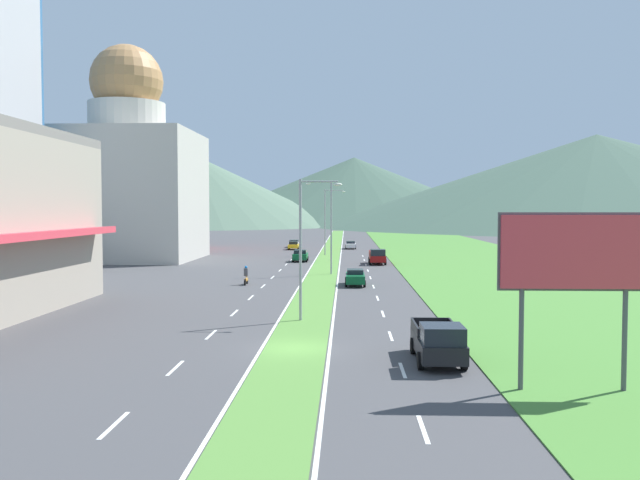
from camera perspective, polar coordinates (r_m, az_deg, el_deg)
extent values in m
plane|color=#424244|center=(34.36, -2.13, -9.35)|extent=(600.00, 600.00, 0.00)
cube|color=#518438|center=(93.81, 0.68, -1.65)|extent=(3.20, 240.00, 0.06)
cube|color=#477F33|center=(95.49, 13.14, -1.65)|extent=(24.00, 240.00, 0.06)
cube|color=silver|center=(23.83, -17.27, -14.94)|extent=(0.16, 2.80, 0.01)
cube|color=silver|center=(31.10, -12.32, -10.69)|extent=(0.16, 2.80, 0.01)
cube|color=silver|center=(38.62, -9.35, -8.03)|extent=(0.16, 2.80, 0.01)
cube|color=silver|center=(46.25, -7.37, -6.23)|extent=(0.16, 2.80, 0.01)
cube|color=silver|center=(53.96, -5.96, -4.94)|extent=(0.16, 2.80, 0.01)
cube|color=silver|center=(61.71, -4.91, -3.97)|extent=(0.16, 2.80, 0.01)
cube|color=silver|center=(69.50, -4.10, -3.21)|extent=(0.16, 2.80, 0.01)
cube|color=silver|center=(77.30, -3.45, -2.61)|extent=(0.16, 2.80, 0.01)
cube|color=silver|center=(85.12, -2.92, -2.12)|extent=(0.16, 2.80, 0.01)
cube|color=silver|center=(92.95, -2.48, -1.71)|extent=(0.16, 2.80, 0.01)
cube|color=silver|center=(100.79, -2.11, -1.36)|extent=(0.16, 2.80, 0.01)
cube|color=silver|center=(22.70, 8.84, -15.75)|extent=(0.16, 2.80, 0.01)
cube|color=silver|center=(30.24, 7.10, -11.03)|extent=(0.16, 2.80, 0.01)
cube|color=silver|center=(37.93, 6.09, -8.21)|extent=(0.16, 2.80, 0.01)
cube|color=silver|center=(45.68, 5.43, -6.33)|extent=(0.16, 2.80, 0.01)
cube|color=silver|center=(53.47, 4.96, -5.00)|extent=(0.16, 2.80, 0.01)
cube|color=silver|center=(61.28, 4.62, -4.01)|extent=(0.16, 2.80, 0.01)
cube|color=silver|center=(69.12, 4.35, -3.25)|extent=(0.16, 2.80, 0.01)
cube|color=silver|center=(76.96, 4.14, -2.64)|extent=(0.16, 2.80, 0.01)
cube|color=silver|center=(84.81, 3.96, -2.14)|extent=(0.16, 2.80, 0.01)
cube|color=silver|center=(92.66, 3.82, -1.73)|extent=(0.16, 2.80, 0.01)
cube|color=silver|center=(100.52, 3.70, -1.38)|extent=(0.16, 2.80, 0.01)
cube|color=silver|center=(93.88, -0.39, -1.66)|extent=(0.16, 240.00, 0.01)
cube|color=silver|center=(93.78, 1.75, -1.67)|extent=(0.16, 240.00, 0.01)
cube|color=#D83847|center=(44.54, -24.66, 0.23)|extent=(2.82, 27.24, 0.62)
cube|color=#B7B2A8|center=(97.48, -16.15, 3.66)|extent=(19.07, 19.07, 17.93)
cylinder|color=beige|center=(98.30, -16.24, 10.07)|extent=(10.58, 10.58, 4.03)
sphere|color=#B27F4C|center=(99.08, -16.28, 12.96)|extent=(10.07, 10.07, 10.07)
cube|color=#D83847|center=(121.47, -14.46, 3.89)|extent=(17.58, 17.58, 19.67)
cone|color=#516B56|center=(280.53, -10.95, 4.25)|extent=(127.00, 127.00, 29.82)
cone|color=#3D5647|center=(319.28, 2.95, 4.27)|extent=(156.75, 156.75, 31.63)
cone|color=#3D5647|center=(282.41, 22.62, 4.73)|extent=(221.93, 221.93, 36.16)
cylinder|color=#99999E|center=(42.16, -1.69, -0.90)|extent=(0.18, 0.18, 9.04)
cylinder|color=#99999E|center=(41.99, -0.08, 5.05)|extent=(2.38, 0.22, 0.10)
ellipsoid|color=silver|center=(41.89, 1.54, 4.78)|extent=(0.56, 0.28, 0.20)
cylinder|color=#99999E|center=(71.90, 0.97, 1.06)|extent=(0.18, 0.18, 10.19)
cylinder|color=#99999E|center=(71.93, -0.02, 5.00)|extent=(2.50, 0.17, 0.10)
ellipsoid|color=silver|center=(71.95, -1.02, 4.84)|extent=(0.56, 0.28, 0.20)
cylinder|color=#99999E|center=(101.80, 0.43, 1.52)|extent=(0.18, 0.18, 10.11)
cylinder|color=#99999E|center=(101.90, 1.23, 4.28)|extent=(2.83, 0.33, 0.10)
ellipsoid|color=silver|center=(101.99, 2.03, 4.17)|extent=(0.56, 0.28, 0.20)
cylinder|color=#4C4C51|center=(27.50, 16.89, -8.19)|extent=(0.20, 0.20, 4.07)
cylinder|color=#4C4C51|center=(28.77, 24.69, -7.84)|extent=(0.20, 0.20, 4.07)
cube|color=#D83847|center=(27.55, 21.07, -0.96)|extent=(5.71, 0.16, 2.87)
cube|color=#4C4C51|center=(27.66, 20.99, -0.94)|extent=(5.91, 0.08, 3.07)
cube|color=silver|center=(122.88, -2.22, -0.34)|extent=(1.87, 4.64, 0.62)
cube|color=black|center=(122.67, -2.23, -0.09)|extent=(1.61, 2.04, 0.45)
cylinder|color=black|center=(124.40, -2.58, -0.44)|extent=(0.22, 0.64, 0.64)
cylinder|color=black|center=(124.27, -1.76, -0.45)|extent=(0.22, 0.64, 0.64)
cylinder|color=black|center=(121.54, -2.70, -0.52)|extent=(0.22, 0.64, 0.64)
cylinder|color=black|center=(121.40, -1.85, -0.52)|extent=(0.22, 0.64, 0.64)
cube|color=silver|center=(118.30, 2.64, -0.46)|extent=(1.76, 4.42, 0.63)
cube|color=black|center=(118.44, 2.64, -0.20)|extent=(1.51, 1.94, 0.42)
cylinder|color=black|center=(116.95, 3.06, -0.65)|extent=(0.22, 0.64, 0.64)
cylinder|color=black|center=(116.94, 2.23, -0.64)|extent=(0.22, 0.64, 0.64)
cylinder|color=black|center=(119.69, 3.04, -0.57)|extent=(0.22, 0.64, 0.64)
cylinder|color=black|center=(119.68, 2.23, -0.57)|extent=(0.22, 0.64, 0.64)
cube|color=#0C5128|center=(89.91, -1.70, -1.41)|extent=(1.89, 4.11, 0.78)
cube|color=black|center=(89.70, -1.71, -1.01)|extent=(1.62, 1.81, 0.49)
cylinder|color=black|center=(91.27, -2.21, -1.59)|extent=(0.22, 0.64, 0.64)
cylinder|color=black|center=(91.15, -1.08, -1.60)|extent=(0.22, 0.64, 0.64)
cylinder|color=black|center=(88.74, -2.34, -1.72)|extent=(0.22, 0.64, 0.64)
cylinder|color=black|center=(88.61, -1.17, -1.72)|extent=(0.22, 0.64, 0.64)
cube|color=#0C5128|center=(62.10, 3.04, -3.28)|extent=(1.74, 4.57, 0.75)
cube|color=black|center=(62.23, 3.04, -2.73)|extent=(1.50, 2.01, 0.43)
cylinder|color=black|center=(60.75, 3.84, -3.77)|extent=(0.22, 0.64, 0.64)
cylinder|color=black|center=(60.73, 2.26, -3.77)|extent=(0.22, 0.64, 0.64)
cylinder|color=black|center=(63.57, 3.77, -3.48)|extent=(0.22, 0.64, 0.64)
cylinder|color=black|center=(63.54, 2.26, -3.48)|extent=(0.22, 0.64, 0.64)
cube|color=yellow|center=(116.13, -2.28, -0.52)|extent=(1.72, 4.05, 0.61)
cube|color=black|center=(115.93, -2.29, -0.24)|extent=(1.48, 1.78, 0.54)
cylinder|color=black|center=(117.46, -2.63, -0.63)|extent=(0.22, 0.64, 0.64)
cylinder|color=black|center=(117.33, -1.83, -0.63)|extent=(0.22, 0.64, 0.64)
cylinder|color=black|center=(114.97, -2.74, -0.70)|extent=(0.22, 0.64, 0.64)
cylinder|color=black|center=(114.83, -1.92, -0.71)|extent=(0.22, 0.64, 0.64)
cube|color=black|center=(31.97, 10.05, -8.84)|extent=(2.00, 5.40, 0.80)
cube|color=black|center=(30.26, 10.47, -7.96)|extent=(1.84, 2.00, 0.80)
cube|color=black|center=(33.06, 11.42, -7.38)|extent=(0.10, 3.20, 0.44)
cube|color=black|center=(32.81, 8.15, -7.43)|extent=(0.10, 3.20, 0.44)
cube|color=black|center=(34.44, 9.45, -6.95)|extent=(1.84, 0.10, 0.44)
cylinder|color=black|center=(30.63, 12.26, -10.14)|extent=(0.26, 0.80, 0.80)
cylinder|color=black|center=(30.36, 8.64, -10.22)|extent=(0.26, 0.80, 0.80)
cylinder|color=black|center=(33.76, 11.30, -8.93)|extent=(0.26, 0.80, 0.80)
cylinder|color=black|center=(33.51, 8.01, -8.99)|extent=(0.26, 0.80, 0.80)
cube|color=maroon|center=(86.14, 4.94, -1.54)|extent=(2.00, 5.40, 0.80)
cube|color=black|center=(84.49, 4.99, -1.08)|extent=(1.84, 2.00, 0.80)
cube|color=maroon|center=(87.24, 5.52, -1.08)|extent=(0.10, 3.20, 0.44)
cube|color=maroon|center=(87.15, 4.29, -1.08)|extent=(0.10, 3.20, 0.44)
cube|color=maroon|center=(88.74, 4.86, -1.01)|extent=(1.84, 0.10, 0.44)
cylinder|color=black|center=(84.61, 5.64, -1.89)|extent=(0.26, 0.80, 0.80)
cylinder|color=black|center=(84.51, 4.34, -1.89)|extent=(0.26, 0.80, 0.80)
cylinder|color=black|center=(87.83, 5.51, -1.72)|extent=(0.26, 0.80, 0.80)
cylinder|color=black|center=(87.74, 4.26, -1.72)|extent=(0.26, 0.80, 0.80)
cylinder|color=black|center=(63.76, -6.27, -3.49)|extent=(0.10, 0.60, 0.60)
cylinder|color=black|center=(62.38, -6.46, -3.63)|extent=(0.12, 0.60, 0.60)
cube|color=#C6842D|center=(63.05, -6.37, -3.40)|extent=(0.20, 1.12, 0.25)
ellipsoid|color=#C6842D|center=(63.21, -6.34, -3.06)|extent=(0.24, 0.44, 0.24)
cube|color=#4C4C51|center=(62.88, -6.38, -2.76)|extent=(0.36, 0.28, 0.70)
sphere|color=blue|center=(62.89, -6.38, -2.33)|extent=(0.26, 0.26, 0.26)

